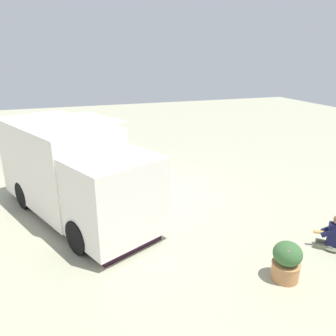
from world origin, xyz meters
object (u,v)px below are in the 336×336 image
at_px(food_truck, 73,173).
at_px(planter_flowering_near, 287,261).
at_px(planter_flowering_far, 88,150).
at_px(person_customer, 333,236).

xyz_separation_m(food_truck, planter_flowering_near, (-4.35, -3.80, -0.80)).
relative_size(planter_flowering_near, planter_flowering_far, 1.18).
xyz_separation_m(food_truck, planter_flowering_far, (5.26, -0.88, -0.85)).
height_order(person_customer, planter_flowering_far, person_customer).
distance_m(person_customer, planter_flowering_near, 1.83).
bearing_deg(person_customer, food_truck, 55.65).
xyz_separation_m(person_customer, planter_flowering_far, (9.06, 4.67, 0.03)).
bearing_deg(food_truck, planter_flowering_far, -9.51).
xyz_separation_m(planter_flowering_near, planter_flowering_far, (9.61, 2.92, -0.06)).
height_order(person_customer, planter_flowering_near, person_customer).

